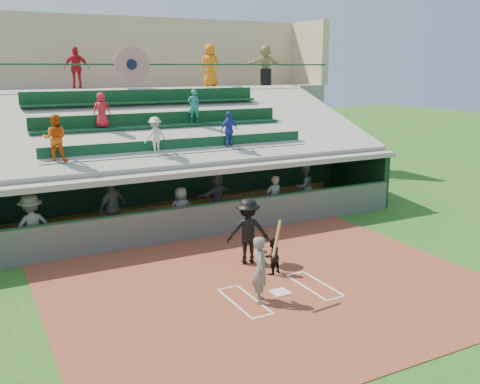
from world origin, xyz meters
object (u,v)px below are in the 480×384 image
batter_at_plate (261,269)px  home_plate (280,292)px  catcher (272,256)px  trash_bin (266,77)px

batter_at_plate → home_plate: bearing=15.5°
batter_at_plate → catcher: (1.14, 1.37, -0.31)m
home_plate → catcher: bearing=68.9°
home_plate → batter_at_plate: (-0.68, -0.19, 0.81)m
catcher → trash_bin: bearing=-133.9°
home_plate → catcher: (0.46, 1.18, 0.50)m
batter_at_plate → catcher: 1.81m
home_plate → trash_bin: size_ratio=0.53×
catcher → batter_at_plate: bearing=35.9°
home_plate → trash_bin: trash_bin is taller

